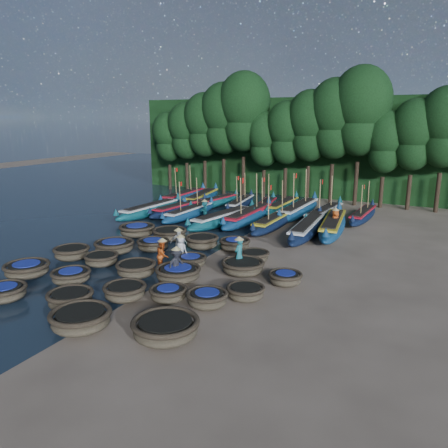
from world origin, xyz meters
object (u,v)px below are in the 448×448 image
at_px(long_boat_4, 223,218).
at_px(long_boat_14, 283,206).
at_px(coracle_20, 137,230).
at_px(coracle_1, 4,292).
at_px(coracle_12, 136,269).
at_px(coracle_19, 285,278).
at_px(coracle_16, 153,244).
at_px(long_boat_9, 184,196).
at_px(coracle_6, 71,276).
at_px(coracle_22, 202,242).
at_px(fisherman_1, 239,253).
at_px(coracle_2, 70,299).
at_px(coracle_8, 168,294).
at_px(coracle_9, 207,298).
at_px(long_boat_5, 248,216).
at_px(coracle_3, 81,319).
at_px(coracle_7, 125,291).
at_px(coracle_23, 235,244).
at_px(coracle_4, 166,328).
at_px(coracle_14, 246,292).
at_px(fisherman_5, 205,209).
at_px(coracle_5, 27,269).
at_px(coracle_10, 72,253).
at_px(coracle_13, 178,273).
at_px(long_boat_17, 363,215).
at_px(fisherman_4, 179,242).
at_px(fisherman_0, 181,248).
at_px(coracle_17, 191,261).
at_px(fisherman_3, 177,264).
at_px(coracle_18, 243,267).
at_px(long_boat_15, 299,210).
at_px(coracle_15, 114,246).
at_px(long_boat_6, 275,222).
at_px(long_boat_8, 333,225).
at_px(long_boat_11, 215,202).
at_px(long_boat_13, 265,207).
at_px(long_boat_7, 307,229).
at_px(fisherman_6, 335,221).

xyz_separation_m(long_boat_4, long_boat_14, (2.35, 6.91, -0.06)).
bearing_deg(coracle_20, coracle_1, -82.44).
xyz_separation_m(coracle_12, coracle_19, (7.24, 2.41, -0.07)).
relative_size(coracle_16, long_boat_9, 0.27).
bearing_deg(coracle_6, coracle_22, 70.13).
distance_m(coracle_22, fisherman_1, 4.58).
xyz_separation_m(coracle_2, coracle_8, (3.39, 2.46, -0.04)).
distance_m(coracle_9, long_boat_5, 15.55).
bearing_deg(coracle_6, coracle_3, -40.29).
height_order(coracle_7, coracle_23, coracle_23).
distance_m(coracle_4, coracle_20, 14.93).
relative_size(coracle_2, coracle_19, 1.05).
xyz_separation_m(coracle_14, fisherman_5, (-9.54, 13.16, 0.44)).
height_order(coracle_5, long_boat_5, long_boat_5).
distance_m(coracle_6, long_boat_4, 14.06).
height_order(coracle_10, coracle_13, coracle_10).
bearing_deg(long_boat_17, fisherman_4, -116.79).
bearing_deg(long_boat_5, fisherman_0, -87.21).
distance_m(coracle_8, coracle_17, 4.70).
relative_size(fisherman_0, fisherman_5, 1.03).
relative_size(fisherman_0, fisherman_3, 0.95).
bearing_deg(coracle_8, fisherman_5, 113.70).
relative_size(coracle_18, fisherman_5, 1.31).
xyz_separation_m(coracle_1, long_boat_15, (6.58, 22.32, 0.20)).
distance_m(coracle_5, coracle_19, 13.22).
relative_size(coracle_15, fisherman_3, 1.28).
distance_m(long_boat_4, fisherman_1, 10.12).
xyz_separation_m(long_boat_6, long_boat_8, (4.16, 0.53, 0.06)).
relative_size(coracle_9, long_boat_11, 0.30).
bearing_deg(fisherman_4, long_boat_15, 52.70).
height_order(coracle_10, coracle_17, coracle_10).
relative_size(long_boat_9, fisherman_0, 4.60).
xyz_separation_m(coracle_19, long_boat_13, (-7.08, 14.93, 0.14)).
relative_size(coracle_3, long_boat_4, 0.33).
bearing_deg(fisherman_0, coracle_1, 65.48).
relative_size(fisherman_3, fisherman_5, 1.08).
bearing_deg(long_boat_14, coracle_4, -79.87).
height_order(coracle_7, long_boat_5, long_boat_5).
bearing_deg(fisherman_3, long_boat_7, -2.30).
distance_m(coracle_1, coracle_5, 3.03).
bearing_deg(coracle_2, coracle_8, 35.95).
relative_size(coracle_1, coracle_3, 0.76).
distance_m(coracle_15, coracle_23, 7.32).
height_order(coracle_4, long_boat_6, long_boat_6).
height_order(coracle_14, long_boat_9, long_boat_9).
distance_m(coracle_16, fisherman_0, 3.04).
bearing_deg(fisherman_1, coracle_1, -33.01).
bearing_deg(coracle_10, coracle_1, -73.19).
xyz_separation_m(long_boat_7, fisherman_6, (1.50, 1.74, 0.35)).
bearing_deg(long_boat_6, long_boat_15, 86.25).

